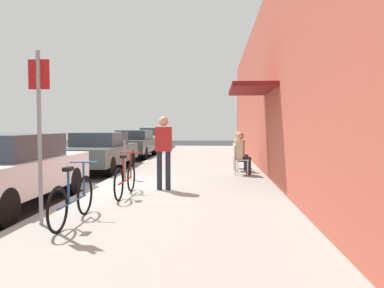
{
  "coord_description": "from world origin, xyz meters",
  "views": [
    {
      "loc": [
        3.03,
        -8.54,
        1.62
      ],
      "look_at": [
        2.16,
        4.31,
        0.95
      ],
      "focal_mm": 34.12,
      "sensor_mm": 36.0,
      "label": 1
    }
  ],
  "objects_px": {
    "parked_car_3": "(154,138)",
    "pedestrian_standing": "(164,147)",
    "parking_meter": "(125,151)",
    "cafe_chair_0": "(240,158)",
    "seated_patron_0": "(242,152)",
    "street_sign": "(39,124)",
    "bicycle_1": "(125,179)",
    "cafe_chair_2": "(237,154)",
    "parked_car_1": "(99,151)",
    "parked_car_0": "(5,170)",
    "bicycle_0": "(73,200)",
    "seated_patron_1": "(240,150)",
    "cafe_chair_1": "(238,156)",
    "parked_car_2": "(134,143)"
  },
  "relations": [
    {
      "from": "cafe_chair_0",
      "to": "parking_meter",
      "type": "bearing_deg",
      "value": -163.55
    },
    {
      "from": "parked_car_1",
      "to": "cafe_chair_1",
      "type": "xyz_separation_m",
      "value": [
        4.84,
        -0.61,
        -0.09
      ]
    },
    {
      "from": "parked_car_0",
      "to": "bicycle_0",
      "type": "xyz_separation_m",
      "value": [
        1.94,
        -1.47,
        -0.26
      ]
    },
    {
      "from": "bicycle_0",
      "to": "cafe_chair_2",
      "type": "relative_size",
      "value": 1.97
    },
    {
      "from": "seated_patron_0",
      "to": "parked_car_0",
      "type": "bearing_deg",
      "value": -139.6
    },
    {
      "from": "seated_patron_1",
      "to": "bicycle_0",
      "type": "bearing_deg",
      "value": -114.15
    },
    {
      "from": "cafe_chair_0",
      "to": "seated_patron_0",
      "type": "xyz_separation_m",
      "value": [
        0.06,
        -0.02,
        0.19
      ]
    },
    {
      "from": "bicycle_0",
      "to": "seated_patron_0",
      "type": "relative_size",
      "value": 1.33
    },
    {
      "from": "parked_car_0",
      "to": "cafe_chair_2",
      "type": "bearing_deg",
      "value": 50.67
    },
    {
      "from": "cafe_chair_0",
      "to": "bicycle_0",
      "type": "bearing_deg",
      "value": -117.18
    },
    {
      "from": "parking_meter",
      "to": "street_sign",
      "type": "relative_size",
      "value": 0.51
    },
    {
      "from": "parked_car_2",
      "to": "parking_meter",
      "type": "xyz_separation_m",
      "value": [
        1.55,
        -7.96,
        0.17
      ]
    },
    {
      "from": "parking_meter",
      "to": "cafe_chair_2",
      "type": "xyz_separation_m",
      "value": [
        3.29,
        2.69,
        -0.26
      ]
    },
    {
      "from": "bicycle_0",
      "to": "bicycle_1",
      "type": "relative_size",
      "value": 1.0
    },
    {
      "from": "parked_car_2",
      "to": "cafe_chair_0",
      "type": "bearing_deg",
      "value": -55.28
    },
    {
      "from": "cafe_chair_0",
      "to": "seated_patron_1",
      "type": "bearing_deg",
      "value": 86.53
    },
    {
      "from": "parked_car_2",
      "to": "bicycle_0",
      "type": "relative_size",
      "value": 2.57
    },
    {
      "from": "parked_car_2",
      "to": "cafe_chair_1",
      "type": "height_order",
      "value": "parked_car_2"
    },
    {
      "from": "parking_meter",
      "to": "cafe_chair_2",
      "type": "bearing_deg",
      "value": 39.29
    },
    {
      "from": "parking_meter",
      "to": "street_sign",
      "type": "height_order",
      "value": "street_sign"
    },
    {
      "from": "parking_meter",
      "to": "bicycle_0",
      "type": "relative_size",
      "value": 0.77
    },
    {
      "from": "parked_car_1",
      "to": "cafe_chair_1",
      "type": "bearing_deg",
      "value": -7.16
    },
    {
      "from": "seated_patron_0",
      "to": "cafe_chair_1",
      "type": "xyz_separation_m",
      "value": [
        -0.06,
        0.96,
        -0.19
      ]
    },
    {
      "from": "bicycle_1",
      "to": "street_sign",
      "type": "bearing_deg",
      "value": -107.36
    },
    {
      "from": "parked_car_1",
      "to": "bicycle_0",
      "type": "bearing_deg",
      "value": -74.92
    },
    {
      "from": "parked_car_0",
      "to": "bicycle_0",
      "type": "relative_size",
      "value": 2.57
    },
    {
      "from": "parked_car_2",
      "to": "parked_car_3",
      "type": "relative_size",
      "value": 1.0
    },
    {
      "from": "street_sign",
      "to": "cafe_chair_0",
      "type": "xyz_separation_m",
      "value": [
        3.34,
        5.77,
        -1.02
      ]
    },
    {
      "from": "parked_car_0",
      "to": "pedestrian_standing",
      "type": "distance_m",
      "value": 3.28
    },
    {
      "from": "parked_car_3",
      "to": "street_sign",
      "type": "relative_size",
      "value": 1.69
    },
    {
      "from": "parked_car_0",
      "to": "cafe_chair_0",
      "type": "bearing_deg",
      "value": 40.85
    },
    {
      "from": "bicycle_0",
      "to": "cafe_chair_0",
      "type": "distance_m",
      "value": 6.36
    },
    {
      "from": "parked_car_3",
      "to": "cafe_chair_0",
      "type": "xyz_separation_m",
      "value": [
        4.84,
        -12.72,
        -0.12
      ]
    },
    {
      "from": "parked_car_3",
      "to": "seated_patron_0",
      "type": "relative_size",
      "value": 3.41
    },
    {
      "from": "parked_car_3",
      "to": "bicycle_0",
      "type": "xyz_separation_m",
      "value": [
        1.94,
        -18.38,
        -0.27
      ]
    },
    {
      "from": "cafe_chair_2",
      "to": "parked_car_3",
      "type": "bearing_deg",
      "value": 113.74
    },
    {
      "from": "parked_car_1",
      "to": "cafe_chair_2",
      "type": "bearing_deg",
      "value": 2.03
    },
    {
      "from": "parked_car_3",
      "to": "bicycle_1",
      "type": "xyz_separation_m",
      "value": [
        2.21,
        -16.22,
        -0.27
      ]
    },
    {
      "from": "parked_car_3",
      "to": "pedestrian_standing",
      "type": "relative_size",
      "value": 2.59
    },
    {
      "from": "parked_car_1",
      "to": "cafe_chair_0",
      "type": "height_order",
      "value": "parked_car_1"
    },
    {
      "from": "parked_car_1",
      "to": "bicycle_1",
      "type": "xyz_separation_m",
      "value": [
        2.21,
        -5.04,
        -0.23
      ]
    },
    {
      "from": "parked_car_0",
      "to": "seated_patron_1",
      "type": "distance_m",
      "value": 7.1
    },
    {
      "from": "seated_patron_0",
      "to": "parked_car_3",
      "type": "bearing_deg",
      "value": 111.04
    },
    {
      "from": "seated_patron_1",
      "to": "cafe_chair_1",
      "type": "bearing_deg",
      "value": -173.95
    },
    {
      "from": "parked_car_3",
      "to": "parked_car_1",
      "type": "bearing_deg",
      "value": -90.0
    },
    {
      "from": "parking_meter",
      "to": "cafe_chair_0",
      "type": "distance_m",
      "value": 3.44
    },
    {
      "from": "cafe_chair_1",
      "to": "cafe_chair_2",
      "type": "bearing_deg",
      "value": 90.03
    },
    {
      "from": "cafe_chair_0",
      "to": "parked_car_0",
      "type": "bearing_deg",
      "value": -139.15
    },
    {
      "from": "street_sign",
      "to": "cafe_chair_0",
      "type": "height_order",
      "value": "street_sign"
    },
    {
      "from": "cafe_chair_1",
      "to": "parked_car_2",
      "type": "bearing_deg",
      "value": 128.68
    }
  ]
}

